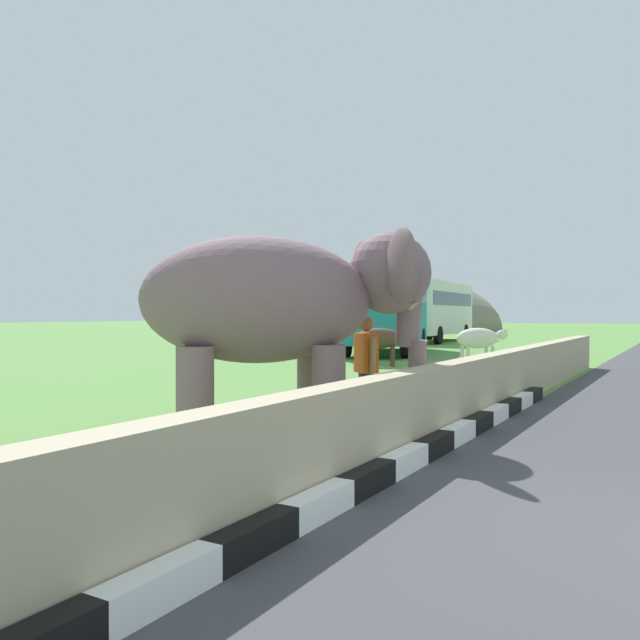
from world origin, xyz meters
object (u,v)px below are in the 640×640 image
Objects in this scene: bus_teal at (387,304)px; person_handler at (366,365)px; cow_mid at (479,339)px; elephant at (285,303)px; bus_white at (433,307)px; cow_near at (380,339)px.

person_handler is at bearing -156.67° from bus_teal.
elephant is at bearing -174.87° from cow_mid.
person_handler is 0.97× the size of cow_mid.
bus_teal is 6.99m from cow_mid.
elephant is 0.44× the size of bus_teal.
bus_white is at bearing 16.51° from elephant.
bus_teal and bus_white have the same top height.
bus_teal is (16.23, 7.00, 1.15)m from person_handler.
bus_white is at bearing 24.83° from cow_mid.
cow_mid is (-16.18, -7.49, -1.21)m from bus_white.
cow_near is (-6.11, -2.52, -1.21)m from bus_teal.
bus_white reaches higher than cow_near.
cow_near is at bearing 121.22° from cow_mid.
cow_near is (10.12, 4.48, -0.06)m from person_handler.
bus_white is 18.49m from cow_near.
bus_teal reaches higher than person_handler.
cow_near is at bearing -165.01° from bus_white.
bus_teal is 6.72m from cow_near.
person_handler is 11.07m from cow_near.
bus_teal reaches higher than elephant.
bus_white is 17.87m from cow_mid.
cow_mid is (11.76, 1.76, -0.06)m from person_handler.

